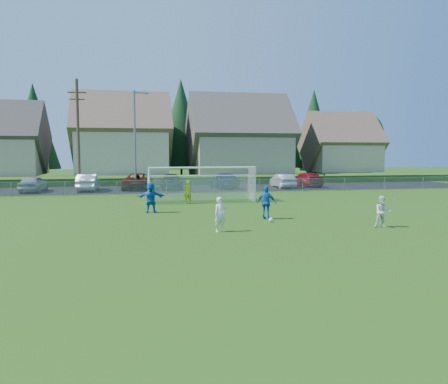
{
  "coord_description": "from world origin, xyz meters",
  "views": [
    {
      "loc": [
        -4.58,
        -14.33,
        3.47
      ],
      "look_at": [
        0.0,
        8.0,
        1.4
      ],
      "focal_mm": 35.0,
      "sensor_mm": 36.0,
      "label": 1
    }
  ],
  "objects": [
    {
      "name": "grass_embankment",
      "position": [
        0.0,
        35.0,
        0.4
      ],
      "size": [
        70.0,
        6.0,
        0.8
      ],
      "primitive_type": "cube",
      "color": "#1E420F",
      "rests_on": "ground"
    },
    {
      "name": "goalkeeper",
      "position": [
        -1.07,
        15.05,
        0.8
      ],
      "size": [
        0.65,
        0.5,
        1.6
      ],
      "primitive_type": "imported",
      "rotation": [
        0.0,
        0.0,
        3.35
      ],
      "color": "#C5C717",
      "rests_on": "ground"
    },
    {
      "name": "chainlink_fence",
      "position": [
        0.0,
        22.0,
        0.63
      ],
      "size": [
        52.06,
        0.06,
        1.2
      ],
      "color": "gray",
      "rests_on": "ground"
    },
    {
      "name": "car_a",
      "position": [
        -13.32,
        26.44,
        0.73
      ],
      "size": [
        1.97,
        4.37,
        1.46
      ],
      "primitive_type": "imported",
      "rotation": [
        0.0,
        0.0,
        3.08
      ],
      "color": "#96999D",
      "rests_on": "ground"
    },
    {
      "name": "player_blue_b",
      "position": [
        -3.69,
        11.0,
        0.88
      ],
      "size": [
        1.67,
        0.65,
        1.76
      ],
      "primitive_type": "imported",
      "rotation": [
        0.0,
        0.0,
        3.06
      ],
      "color": "#1357B3",
      "rests_on": "ground"
    },
    {
      "name": "houses_row",
      "position": [
        1.97,
        42.46,
        7.33
      ],
      "size": [
        53.9,
        11.45,
        13.27
      ],
      "color": "tan",
      "rests_on": "ground"
    },
    {
      "name": "car_f",
      "position": [
        9.69,
        26.47,
        0.68
      ],
      "size": [
        1.48,
        4.17,
        1.37
      ],
      "primitive_type": "imported",
      "rotation": [
        0.0,
        0.0,
        3.13
      ],
      "color": "#AEAEAE",
      "rests_on": "ground"
    },
    {
      "name": "ground",
      "position": [
        0.0,
        0.0,
        0.0
      ],
      "size": [
        160.0,
        160.0,
        0.0
      ],
      "primitive_type": "plane",
      "color": "#193D0C",
      "rests_on": "ground"
    },
    {
      "name": "utility_pole",
      "position": [
        -9.5,
        27.0,
        5.15
      ],
      "size": [
        1.6,
        0.26,
        10.0
      ],
      "color": "#473321",
      "rests_on": "ground"
    },
    {
      "name": "car_b",
      "position": [
        -8.73,
        26.71,
        0.76
      ],
      "size": [
        1.68,
        4.66,
        1.53
      ],
      "primitive_type": "imported",
      "rotation": [
        0.0,
        0.0,
        3.13
      ],
      "color": "silver",
      "rests_on": "ground"
    },
    {
      "name": "soccer_goal",
      "position": [
        0.0,
        16.05,
        1.63
      ],
      "size": [
        7.42,
        1.9,
        2.5
      ],
      "color": "white",
      "rests_on": "ground"
    },
    {
      "name": "player_white_b",
      "position": [
        6.62,
        3.78,
        0.74
      ],
      "size": [
        0.85,
        0.75,
        1.47
      ],
      "primitive_type": "imported",
      "rotation": [
        0.0,
        0.0,
        -0.31
      ],
      "color": "white",
      "rests_on": "ground"
    },
    {
      "name": "asphalt_lot",
      "position": [
        0.0,
        27.5,
        0.01
      ],
      "size": [
        60.0,
        60.0,
        0.0
      ],
      "primitive_type": "plane",
      "color": "black",
      "rests_on": "ground"
    },
    {
      "name": "car_g",
      "position": [
        12.55,
        27.43,
        0.72
      ],
      "size": [
        2.22,
        5.04,
        1.44
      ],
      "primitive_type": "imported",
      "rotation": [
        0.0,
        0.0,
        3.18
      ],
      "color": "maroon",
      "rests_on": "ground"
    },
    {
      "name": "car_c",
      "position": [
        -4.28,
        27.57,
        0.77
      ],
      "size": [
        3.12,
        5.75,
        1.53
      ],
      "primitive_type": "imported",
      "rotation": [
        0.0,
        0.0,
        3.03
      ],
      "color": "#4E0D08",
      "rests_on": "ground"
    },
    {
      "name": "player_white_a",
      "position": [
        -0.95,
        4.21,
        0.77
      ],
      "size": [
        0.64,
        0.52,
        1.54
      ],
      "primitive_type": "imported",
      "rotation": [
        0.0,
        0.0,
        0.3
      ],
      "color": "white",
      "rests_on": "ground"
    },
    {
      "name": "streetlight",
      "position": [
        -4.45,
        26.0,
        4.84
      ],
      "size": [
        1.38,
        0.18,
        9.0
      ],
      "color": "slate",
      "rests_on": "ground"
    },
    {
      "name": "tree_row",
      "position": [
        1.04,
        48.74,
        6.91
      ],
      "size": [
        65.98,
        12.36,
        13.8
      ],
      "color": "#382616",
      "rests_on": "ground"
    },
    {
      "name": "car_e",
      "position": [
        3.97,
        27.04,
        0.79
      ],
      "size": [
        2.39,
        4.82,
        1.58
      ],
      "primitive_type": "imported",
      "rotation": [
        0.0,
        0.0,
        3.26
      ],
      "color": "#15194A",
      "rests_on": "ground"
    },
    {
      "name": "car_d",
      "position": [
        -1.2,
        27.08,
        0.72
      ],
      "size": [
        2.15,
        5.03,
        1.45
      ],
      "primitive_type": "imported",
      "rotation": [
        0.0,
        0.0,
        3.12
      ],
      "color": "black",
      "rests_on": "ground"
    },
    {
      "name": "soccer_ball",
      "position": [
        2.06,
        6.37,
        0.11
      ],
      "size": [
        0.22,
        0.22,
        0.22
      ],
      "primitive_type": "sphere",
      "color": "white",
      "rests_on": "ground"
    },
    {
      "name": "player_blue_a",
      "position": [
        2.13,
        7.35,
        0.86
      ],
      "size": [
        1.07,
        0.89,
        1.71
      ],
      "primitive_type": "imported",
      "rotation": [
        0.0,
        0.0,
        2.57
      ],
      "color": "#1357B3",
      "rests_on": "ground"
    }
  ]
}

